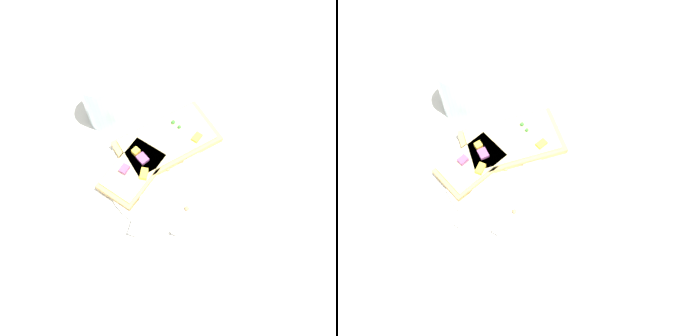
# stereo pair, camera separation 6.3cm
# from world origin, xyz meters

# --- Properties ---
(ground_plane) EXTENTS (4.00, 4.00, 0.00)m
(ground_plane) POSITION_xyz_m (0.00, 0.00, 0.00)
(ground_plane) COLOR beige
(plate) EXTENTS (0.24, 0.24, 0.01)m
(plate) POSITION_xyz_m (0.00, 0.00, 0.01)
(plate) COLOR white
(plate) RESTS_ON ground
(fork) EXTENTS (0.15, 0.19, 0.01)m
(fork) POSITION_xyz_m (-0.03, 0.02, 0.01)
(fork) COLOR silver
(fork) RESTS_ON plate
(knife) EXTENTS (0.14, 0.17, 0.01)m
(knife) POSITION_xyz_m (0.06, 0.03, 0.01)
(knife) COLOR silver
(knife) RESTS_ON plate
(pizza_slice_main) EXTENTS (0.21, 0.13, 0.03)m
(pizza_slice_main) POSITION_xyz_m (-0.02, -0.06, 0.02)
(pizza_slice_main) COLOR tan
(pizza_slice_main) RESTS_ON plate
(pizza_slice_corner) EXTENTS (0.16, 0.14, 0.03)m
(pizza_slice_corner) POSITION_xyz_m (0.06, -0.02, 0.02)
(pizza_slice_corner) COLOR tan
(pizza_slice_corner) RESTS_ON plate
(crumb_scatter) EXTENTS (0.01, 0.11, 0.01)m
(crumb_scatter) POSITION_xyz_m (-0.00, 0.04, 0.02)
(crumb_scatter) COLOR tan
(crumb_scatter) RESTS_ON plate
(drinking_glass) EXTENTS (0.08, 0.08, 0.12)m
(drinking_glass) POSITION_xyz_m (0.07, -0.17, 0.06)
(drinking_glass) COLOR silver
(drinking_glass) RESTS_ON ground
(napkin) EXTENTS (0.12, 0.07, 0.01)m
(napkin) POSITION_xyz_m (-0.17, 0.08, 0.00)
(napkin) COLOR beige
(napkin) RESTS_ON ground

